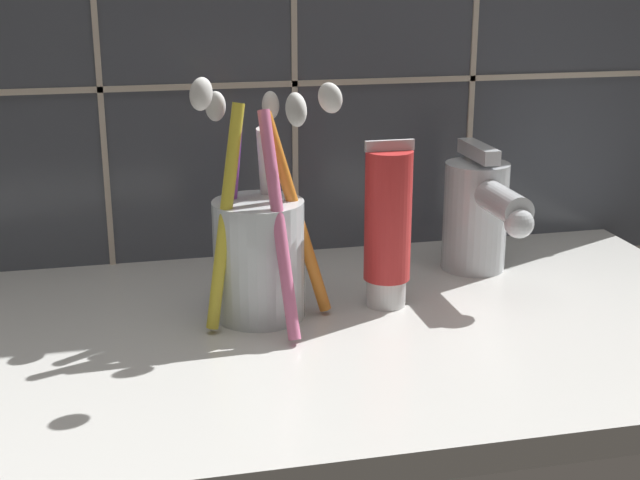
# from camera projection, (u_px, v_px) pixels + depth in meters

# --- Properties ---
(sink_counter) EXTENTS (0.66, 0.36, 0.02)m
(sink_counter) POSITION_uv_depth(u_px,v_px,m) (321.00, 339.00, 0.66)
(sink_counter) COLOR silver
(sink_counter) RESTS_ON ground
(tile_wall_backsplash) EXTENTS (0.76, 0.02, 0.46)m
(tile_wall_backsplash) POSITION_uv_depth(u_px,v_px,m) (273.00, 18.00, 0.76)
(tile_wall_backsplash) COLOR #4C515B
(tile_wall_backsplash) RESTS_ON ground
(toothbrush_cup) EXTENTS (0.12, 0.14, 0.19)m
(toothbrush_cup) POSITION_uv_depth(u_px,v_px,m) (259.00, 247.00, 0.66)
(toothbrush_cup) COLOR silver
(toothbrush_cup) RESTS_ON sink_counter
(toothpaste_tube) EXTENTS (0.04, 0.04, 0.13)m
(toothpaste_tube) POSITION_uv_depth(u_px,v_px,m) (388.00, 226.00, 0.67)
(toothpaste_tube) COLOR white
(toothpaste_tube) RESTS_ON sink_counter
(sink_faucet) EXTENTS (0.05, 0.13, 0.11)m
(sink_faucet) POSITION_uv_depth(u_px,v_px,m) (480.00, 212.00, 0.75)
(sink_faucet) COLOR silver
(sink_faucet) RESTS_ON sink_counter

